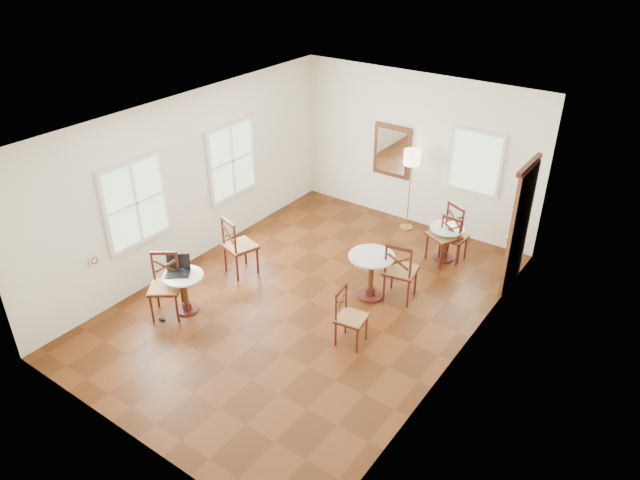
# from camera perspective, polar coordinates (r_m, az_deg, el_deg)

# --- Properties ---
(ground) EXTENTS (7.00, 7.00, 0.00)m
(ground) POSITION_cam_1_polar(r_m,az_deg,el_deg) (9.58, -1.04, -5.94)
(ground) COLOR #55270E
(ground) RESTS_ON ground
(room_shell) EXTENTS (5.02, 7.02, 3.01)m
(room_shell) POSITION_cam_1_polar(r_m,az_deg,el_deg) (8.86, -0.42, 5.06)
(room_shell) COLOR white
(room_shell) RESTS_ON ground
(cafe_table_near) EXTENTS (0.63, 0.63, 0.66)m
(cafe_table_near) POSITION_cam_1_polar(r_m,az_deg,el_deg) (9.38, -13.01, -4.64)
(cafe_table_near) COLOR #471711
(cafe_table_near) RESTS_ON ground
(cafe_table_mid) EXTENTS (0.74, 0.74, 0.78)m
(cafe_table_mid) POSITION_cam_1_polar(r_m,az_deg,el_deg) (9.46, 4.97, -3.05)
(cafe_table_mid) COLOR #471711
(cafe_table_mid) RESTS_ON ground
(cafe_table_back) EXTENTS (0.61, 0.61, 0.65)m
(cafe_table_back) POSITION_cam_1_polar(r_m,az_deg,el_deg) (10.72, 12.11, 0.03)
(cafe_table_back) COLOR #471711
(cafe_table_back) RESTS_ON ground
(chair_near_a) EXTENTS (0.62, 0.62, 1.08)m
(chair_near_a) POSITION_cam_1_polar(r_m,az_deg,el_deg) (10.12, -7.90, -0.56)
(chair_near_a) COLOR #471711
(chair_near_a) RESTS_ON ground
(chair_near_b) EXTENTS (0.66, 0.66, 1.02)m
(chair_near_b) POSITION_cam_1_polar(r_m,az_deg,el_deg) (9.34, -14.81, -4.32)
(chair_near_b) COLOR #471711
(chair_near_b) RESTS_ON ground
(chair_mid_a) EXTENTS (0.57, 0.57, 1.07)m
(chair_mid_a) POSITION_cam_1_polar(r_m,az_deg,el_deg) (9.44, 7.82, -2.97)
(chair_mid_a) COLOR #471711
(chair_mid_a) RESTS_ON ground
(chair_mid_b) EXTENTS (0.47, 0.47, 0.90)m
(chair_mid_b) POSITION_cam_1_polar(r_m,az_deg,el_deg) (8.50, 2.94, -7.49)
(chair_mid_b) COLOR #471711
(chair_mid_b) RESTS_ON ground
(chair_back_a) EXTENTS (0.44, 0.44, 0.91)m
(chair_back_a) POSITION_cam_1_polar(r_m,az_deg,el_deg) (10.72, 12.83, 0.28)
(chair_back_a) COLOR #471711
(chair_back_a) RESTS_ON ground
(chair_back_b) EXTENTS (0.66, 0.66, 1.07)m
(chair_back_b) POSITION_cam_1_polar(r_m,az_deg,el_deg) (10.62, 12.09, 0.54)
(chair_back_b) COLOR #471711
(chair_back_b) RESTS_ON ground
(floor_lamp) EXTENTS (0.32, 0.32, 1.64)m
(floor_lamp) POSITION_cam_1_polar(r_m,az_deg,el_deg) (11.26, 8.89, 7.43)
(floor_lamp) COLOR #BF8C3F
(floor_lamp) RESTS_ON ground
(laptop) EXTENTS (0.47, 0.46, 0.26)m
(laptop) POSITION_cam_1_polar(r_m,az_deg,el_deg) (9.30, -13.63, -2.70)
(laptop) COLOR black
(laptop) RESTS_ON cafe_table_near
(mouse) EXTENTS (0.12, 0.10, 0.04)m
(mouse) POSITION_cam_1_polar(r_m,az_deg,el_deg) (9.28, -13.46, -3.09)
(mouse) COLOR black
(mouse) RESTS_ON cafe_table_near
(navy_mug) EXTENTS (0.10, 0.07, 0.08)m
(navy_mug) POSITION_cam_1_polar(r_m,az_deg,el_deg) (9.27, -13.23, -2.95)
(navy_mug) COLOR #101535
(navy_mug) RESTS_ON cafe_table_near
(water_glass) EXTENTS (0.06, 0.06, 0.10)m
(water_glass) POSITION_cam_1_polar(r_m,az_deg,el_deg) (9.18, -13.00, -3.17)
(water_glass) COLOR white
(water_glass) RESTS_ON cafe_table_near
(power_adapter) EXTENTS (0.09, 0.05, 0.04)m
(power_adapter) POSITION_cam_1_polar(r_m,az_deg,el_deg) (9.47, -15.09, -7.46)
(power_adapter) COLOR black
(power_adapter) RESTS_ON ground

